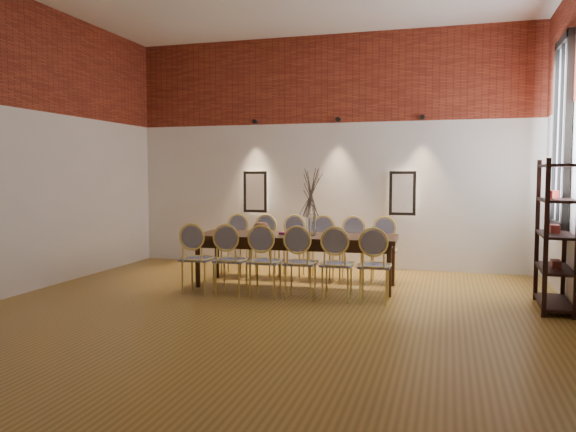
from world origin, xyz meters
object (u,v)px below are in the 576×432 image
(chair_far_d, at_px, (321,248))
(dining_table, at_px, (296,261))
(vase, at_px, (311,225))
(chair_far_f, at_px, (383,250))
(chair_near_b, at_px, (231,260))
(chair_near_c, at_px, (265,261))
(chair_near_d, at_px, (301,263))
(chair_near_f, at_px, (375,266))
(chair_far_c, at_px, (292,247))
(chair_far_b, at_px, (262,246))
(chair_near_e, at_px, (337,264))
(bowl, at_px, (261,228))
(book, at_px, (289,233))
(chair_far_e, at_px, (352,249))
(chair_near_a, at_px, (198,259))
(chair_far_a, at_px, (234,245))

(chair_far_d, bearing_deg, dining_table, 72.13)
(vase, bearing_deg, chair_far_f, 39.47)
(chair_near_b, distance_m, chair_near_c, 0.48)
(chair_near_c, relative_size, chair_near_d, 1.00)
(chair_near_f, height_order, chair_far_c, same)
(chair_near_b, relative_size, chair_far_b, 1.00)
(dining_table, distance_m, chair_near_e, 1.03)
(chair_far_b, relative_size, vase, 3.13)
(bowl, bearing_deg, chair_far_d, 49.08)
(chair_near_d, relative_size, chair_far_d, 1.00)
(chair_near_e, height_order, book, chair_near_e)
(chair_far_d, height_order, vase, vase)
(chair_near_e, relative_size, chair_far_d, 1.00)
(book, bearing_deg, chair_near_d, -64.24)
(chair_near_c, bearing_deg, chair_near_f, 0.00)
(book, bearing_deg, chair_far_d, 64.37)
(chair_near_e, relative_size, chair_near_f, 1.00)
(chair_near_f, distance_m, bowl, 1.87)
(chair_near_c, bearing_deg, bowl, 110.68)
(chair_far_e, distance_m, bowl, 1.50)
(chair_near_d, relative_size, vase, 3.13)
(chair_near_c, xyz_separation_m, chair_far_b, (-0.53, 1.46, 0.00))
(dining_table, height_order, bowl, bowl)
(chair_near_d, bearing_deg, chair_near_a, 180.00)
(chair_near_a, height_order, chair_far_c, same)
(chair_near_c, xyz_separation_m, chair_far_a, (-1.01, 1.44, 0.00))
(chair_far_d, bearing_deg, chair_far_a, 0.00)
(dining_table, relative_size, chair_far_d, 3.05)
(dining_table, distance_m, chair_far_b, 1.03)
(chair_far_c, bearing_deg, chair_near_b, 72.13)
(chair_near_f, bearing_deg, chair_far_f, 90.00)
(chair_near_b, bearing_deg, book, 53.37)
(dining_table, bearing_deg, chair_near_b, -134.04)
(chair_near_d, xyz_separation_m, chair_far_b, (-1.01, 1.44, 0.00))
(chair_near_a, xyz_separation_m, book, (1.05, 0.85, 0.30))
(chair_near_c, xyz_separation_m, chair_far_e, (0.90, 1.51, 0.00))
(chair_near_c, height_order, chair_near_e, same)
(chair_far_c, bearing_deg, book, 100.41)
(chair_far_b, bearing_deg, chair_far_c, -180.00)
(chair_near_b, relative_size, book, 3.62)
(chair_far_e, bearing_deg, chair_far_f, -180.00)
(chair_near_a, xyz_separation_m, chair_near_b, (0.48, 0.02, 0.00))
(chair_far_e, height_order, book, chair_far_e)
(chair_far_b, distance_m, chair_far_f, 1.91)
(chair_far_e, height_order, vase, vase)
(bowl, bearing_deg, chair_near_b, -105.31)
(dining_table, height_order, chair_far_e, chair_far_e)
(chair_near_b, xyz_separation_m, chair_far_f, (1.85, 1.55, 0.00))
(dining_table, height_order, chair_far_a, chair_far_a)
(chair_far_d, bearing_deg, chair_near_e, 107.87)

